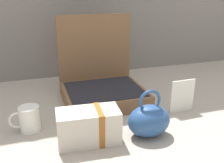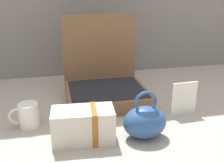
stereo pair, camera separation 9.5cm
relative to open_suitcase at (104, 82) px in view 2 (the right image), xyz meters
name	(u,v)px [view 2 (the right image)]	position (x,y,z in m)	size (l,w,h in m)	color
ground_plane	(111,111)	(0.00, -0.15, -0.08)	(6.00, 6.00, 0.00)	#9E9384
open_suitcase	(104,82)	(0.00, 0.00, 0.00)	(0.37, 0.34, 0.40)	brown
teal_pouch_handbag	(145,122)	(0.08, -0.39, -0.02)	(0.16, 0.12, 0.18)	#284C7F
cream_toiletry_bag	(84,125)	(-0.14, -0.36, -0.02)	(0.23, 0.13, 0.13)	beige
coffee_mug	(28,115)	(-0.35, -0.21, -0.03)	(0.12, 0.08, 0.10)	silver
info_card_left	(184,99)	(0.30, -0.25, -0.01)	(0.11, 0.01, 0.15)	silver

